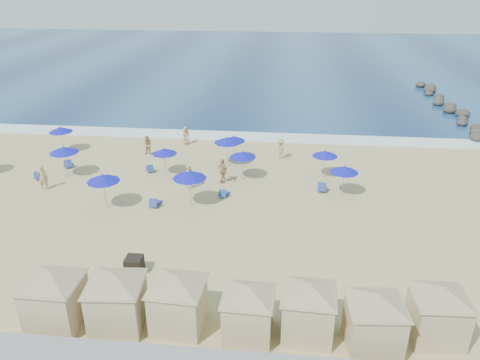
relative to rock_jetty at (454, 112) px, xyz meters
name	(u,v)px	position (x,y,z in m)	size (l,w,h in m)	color
ground	(177,216)	(-24.01, -24.90, -0.36)	(160.00, 160.00, 0.00)	tan
ocean	(251,60)	(-24.01, 30.10, -0.33)	(160.00, 80.00, 0.06)	navy
surf_line	(215,135)	(-24.01, -9.40, -0.32)	(160.00, 2.50, 0.08)	white
rock_jetty	(454,112)	(0.00, 0.00, 0.00)	(2.56, 26.66, 0.96)	#2B2724
trash_bin	(134,265)	(-24.82, -30.87, 0.06)	(0.84, 0.84, 0.84)	black
cabana_0	(53,291)	(-26.93, -34.86, 1.32)	(4.69, 4.69, 2.94)	#C8B389
cabana_1	(116,293)	(-24.28, -34.71, 1.31)	(4.65, 4.65, 2.93)	#C8B389
cabana_2	(178,294)	(-21.70, -34.49, 1.27)	(4.55, 4.55, 2.86)	#C8B389
cabana_3	(248,305)	(-18.71, -34.71, 1.18)	(4.29, 4.29, 2.69)	#C8B389
cabana_4	(308,302)	(-16.27, -34.40, 1.25)	(4.48, 4.48, 2.81)	#C8B389
cabana_5	(375,314)	(-13.66, -34.85, 1.26)	(4.51, 4.51, 2.84)	#C8B389
cabana_6	(439,306)	(-11.00, -34.06, 1.24)	(4.45, 4.45, 2.79)	#C8B389
umbrella_1	(64,150)	(-33.51, -19.64, 1.72)	(2.10, 2.10, 2.40)	#A5A8AD
umbrella_2	(60,129)	(-36.09, -14.74, 1.58)	(1.97, 1.97, 2.24)	#A5A8AD
umbrella_3	(103,178)	(-28.79, -24.23, 1.72)	(2.11, 2.11, 2.40)	#A5A8AD
umbrella_4	(164,151)	(-26.33, -18.53, 1.47)	(1.86, 1.86, 2.12)	#A5A8AD
umbrella_5	(189,175)	(-23.46, -23.34, 1.81)	(2.20, 2.20, 2.51)	#A5A8AD
umbrella_6	(227,140)	(-21.95, -16.24, 1.70)	(2.09, 2.09, 2.38)	#A5A8AD
umbrella_7	(243,154)	(-20.53, -18.80, 1.55)	(1.94, 1.94, 2.21)	#A5A8AD
umbrella_8	(234,139)	(-21.58, -15.17, 1.46)	(1.85, 1.85, 2.10)	#A5A8AD
umbrella_9	(325,153)	(-14.62, -17.83, 1.49)	(1.88, 1.88, 2.14)	#A5A8AD
umbrella_10	(344,169)	(-13.53, -20.79, 1.54)	(1.93, 1.93, 2.19)	#A5A8AD
beach_chair_0	(38,175)	(-35.45, -20.28, -0.14)	(0.95, 1.29, 0.65)	navy
beach_chair_1	(68,164)	(-34.23, -17.96, -0.12)	(1.04, 1.40, 0.70)	navy
beach_chair_2	(150,169)	(-27.69, -18.15, -0.14)	(0.88, 1.25, 0.63)	navy
beach_chair_3	(155,203)	(-25.76, -23.68, -0.13)	(0.61, 1.24, 0.66)	navy
beach_chair_4	(224,193)	(-21.50, -21.81, -0.15)	(0.69, 1.20, 0.62)	navy
beach_chair_5	(322,187)	(-14.86, -20.18, -0.10)	(0.71, 1.39, 0.74)	navy
beachgoer_0	(43,177)	(-34.12, -22.01, 0.54)	(0.66, 0.43, 1.81)	tan
beachgoer_1	(148,146)	(-28.76, -14.79, 0.46)	(0.80, 0.62, 1.65)	tan
beachgoer_2	(222,171)	(-21.90, -19.58, 0.55)	(1.06, 0.44, 1.82)	tan
beachgoer_3	(280,149)	(-17.92, -14.55, 0.49)	(1.10, 0.63, 1.70)	tan
beachgoer_4	(186,136)	(-26.21, -11.90, 0.44)	(0.78, 0.51, 1.59)	tan
beachgoer_5	(189,177)	(-24.04, -20.83, 0.51)	(0.64, 0.42, 1.75)	tan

